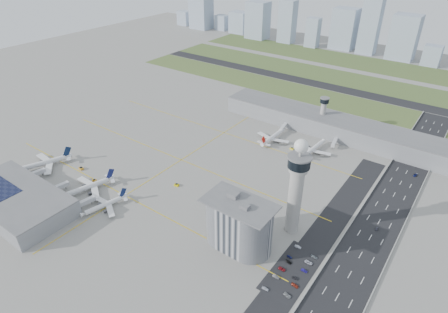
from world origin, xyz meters
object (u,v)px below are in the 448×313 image
Objects in this scene: airplane_far_a at (273,135)px; car_lot_5 at (298,247)px; jet_bridge_near_1 at (50,192)px; jet_bridge_near_2 at (76,208)px; control_tower at (297,184)px; car_lot_11 at (314,257)px; car_lot_3 at (288,262)px; admin_building at (239,224)px; car_lot_6 at (287,295)px; car_lot_9 at (304,271)px; car_lot_10 at (309,262)px; car_hw_2 at (415,175)px; car_lot_0 at (265,289)px; airplane_near_a at (43,160)px; tug_5 at (292,148)px; tug_3 at (177,185)px; car_lot_7 at (295,285)px; jet_bridge_near_0 at (27,178)px; airplane_near_c at (103,203)px; tug_0 at (81,168)px; car_hw_4 at (415,138)px; jet_bridge_far_0 at (285,125)px; airplane_near_b at (88,184)px; tug_4 at (299,149)px; car_lot_8 at (295,278)px; jet_bridge_far_1 at (336,140)px; airplane_far_b at (314,146)px; tug_2 at (109,178)px; tug_1 at (94,180)px; secondary_tower at (323,111)px; car_lot_2 at (282,269)px; car_lot_4 at (290,257)px; car_lot_1 at (276,277)px.

airplane_far_a is 134.30m from car_lot_5.
jet_bridge_near_1 and jet_bridge_near_2 have the same top height.
control_tower is 16.47× the size of car_lot_11.
car_lot_3 is 0.99× the size of car_lot_11.
car_lot_6 is (41.79, -16.65, -14.71)m from admin_building.
car_lot_10 is (-0.51, 6.93, 0.05)m from car_lot_9.
car_lot_11 is at bearing -94.89° from car_hw_2.
jet_bridge_near_1 reaches higher than car_lot_0.
airplane_near_a reaches higher than car_lot_11.
tug_3 is at bearing 165.29° from tug_5.
car_lot_7 is 24.86m from car_lot_11.
airplane_near_c is at bearing -69.97° from jet_bridge_near_0.
tug_0 reaches higher than car_hw_4.
airplane_near_c is 273.14m from car_hw_4.
jet_bridge_far_0 reaches higher than car_lot_11.
airplane_near_b is at bearing -91.04° from airplane_near_c.
car_lot_6 is 1.32× the size of car_hw_4.
tug_4 reaches higher than car_lot_8.
airplane_near_c is at bearing -37.15° from jet_bridge_far_1.
jet_bridge_near_1 reaches higher than tug_5.
admin_building reaches higher than airplane_near_c.
airplane_far_b is at bearing -26.72° from jet_bridge_near_1.
tug_2 reaches higher than car_lot_0.
car_lot_11 is (-0.18, 24.86, -0.03)m from car_lot_7.
jet_bridge_near_1 is 4.31× the size of car_hw_4.
car_hw_2 is at bearing -61.50° from tug_3.
jet_bridge_far_1 is 4.74× the size of tug_1.
car_lot_9 is (89.68, -123.24, -4.69)m from airplane_far_a.
secondary_tower is 183.50m from car_lot_2.
car_lot_4 is at bearing 26.61° from car_lot_3.
tug_2 reaches higher than car_lot_7.
car_lot_9 is (10.06, -0.70, 0.03)m from car_lot_3.
jet_bridge_near_0 is at bearing 112.26° from car_lot_4.
airplane_far_a is at bearing -82.33° from tug_4.
jet_bridge_near_0 is (-155.39, -168.10, -2.38)m from airplane_far_b.
airplane_near_a is at bearing 88.01° from car_lot_0.
airplane_near_a is 193.06m from airplane_far_a.
tug_0 is (27.12, 14.71, -4.98)m from airplane_near_a.
car_lot_8 is at bearing -155.71° from airplane_far_b.
tug_3 is 101.69m from car_lot_4.
car_lot_8 is 7.77m from car_lot_9.
car_lot_10 is at bearing -29.19° from car_lot_1.
tug_2 is at bearing 143.96° from airplane_far_b.
tug_0 is at bearing 98.39° from tug_3.
car_lot_10 is at bearing -42.72° from control_tower.
tug_4 is at bearing 27.32° from car_lot_9.
tug_1 is 155.55m from car_lot_1.
car_lot_10 reaches higher than car_lot_4.
car_lot_0 is 1.19× the size of car_lot_4.
tug_4 is (84.50, 163.00, -1.93)m from jet_bridge_near_2.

